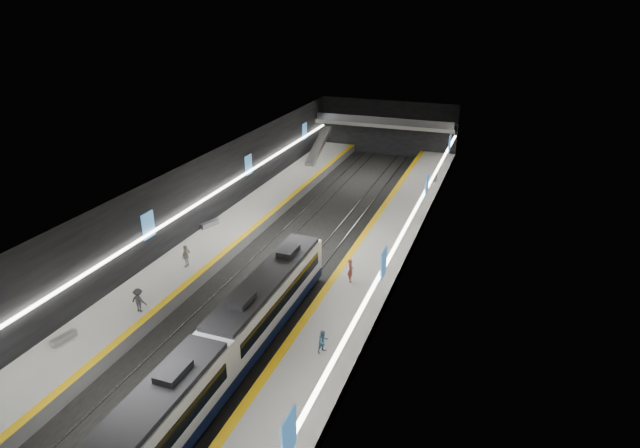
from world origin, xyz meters
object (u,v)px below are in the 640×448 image
at_px(bench_left_near, 64,338).
at_px(passenger_right_b, 323,342).
at_px(passenger_right_a, 351,270).
at_px(passenger_left_a, 186,256).
at_px(bench_left_far, 209,224).
at_px(passenger_left_b, 139,300).
at_px(escalator, 319,146).
at_px(bench_right_far, 435,178).
at_px(train, 214,360).

bearing_deg(bench_left_near, passenger_right_b, 24.98).
xyz_separation_m(passenger_right_a, passenger_left_a, (-13.57, -2.31, 0.02)).
height_order(bench_left_far, passenger_right_a, passenger_right_a).
relative_size(passenger_left_a, passenger_left_b, 1.07).
xyz_separation_m(escalator, bench_right_far, (16.50, -3.49, -1.70)).
bearing_deg(passenger_right_b, passenger_left_b, 120.93).
distance_m(train, passenger_left_b, 9.71).
distance_m(passenger_right_b, passenger_left_b, 13.94).
xyz_separation_m(passenger_right_b, passenger_left_b, (-13.94, -0.07, 0.14)).
xyz_separation_m(bench_left_far, passenger_right_a, (16.20, -5.69, 0.71)).
bearing_deg(passenger_left_a, escalator, -179.45).
height_order(bench_left_far, bench_right_far, bench_left_far).
xyz_separation_m(train, passenger_right_a, (4.20, 13.77, -0.24)).
relative_size(train, passenger_left_a, 15.29).
xyz_separation_m(train, bench_left_near, (-11.14, -0.33, -0.98)).
height_order(bench_right_far, passenger_left_a, passenger_left_a).
bearing_deg(bench_left_near, bench_left_far, 101.28).
relative_size(train, escalator, 3.75).
relative_size(train, bench_left_near, 17.36).
distance_m(escalator, passenger_right_b, 43.38).
height_order(train, passenger_right_a, train).
distance_m(train, passenger_right_a, 14.40).
bearing_deg(passenger_right_b, bench_left_near, 136.81).
relative_size(train, passenger_right_a, 15.63).
xyz_separation_m(bench_right_far, passenger_left_b, (-15.18, -37.18, 0.72)).
distance_m(train, bench_right_far, 42.05).
height_order(train, bench_left_near, train).
bearing_deg(train, passenger_right_b, 40.07).
distance_m(bench_left_far, passenger_left_b, 15.48).
bearing_deg(bench_left_far, passenger_right_a, 0.12).
xyz_separation_m(bench_left_far, passenger_right_b, (17.27, -15.03, 0.53)).
distance_m(escalator, passenger_right_a, 34.34).
height_order(train, bench_left_far, train).
bearing_deg(escalator, passenger_left_b, -88.13).
bearing_deg(bench_left_near, train, 10.50).
relative_size(passenger_right_a, passenger_left_a, 0.98).
bearing_deg(passenger_right_a, passenger_left_a, 76.51).
height_order(escalator, bench_left_far, escalator).
relative_size(train, passenger_right_b, 19.23).
height_order(bench_right_far, passenger_left_b, passenger_left_b).
height_order(passenger_right_a, passenger_left_b, passenger_right_a).
height_order(bench_left_far, passenger_left_b, passenger_left_b).
height_order(train, escalator, escalator).
xyz_separation_m(bench_left_near, passenger_right_b, (16.41, 4.76, 0.57)).
bearing_deg(passenger_right_b, bench_right_far, 28.73).
relative_size(escalator, bench_right_far, 4.90).
bearing_deg(passenger_left_a, bench_right_far, 151.66).
xyz_separation_m(bench_right_far, passenger_left_a, (-15.87, -30.08, 0.78)).
bearing_deg(escalator, passenger_left_a, -88.92).
relative_size(train, passenger_left_b, 16.31).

